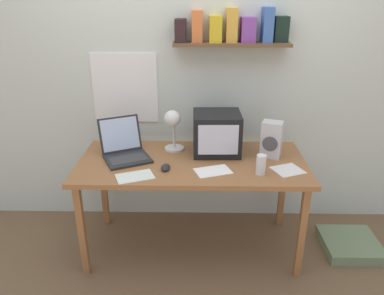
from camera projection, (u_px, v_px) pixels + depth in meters
ground_plane at (192, 246)px, 2.92m from camera, size 12.00×12.00×0.00m
back_wall at (194, 66)px, 2.89m from camera, size 5.60×0.24×2.60m
corner_desk at (192, 168)px, 2.67m from camera, size 1.60×0.75×0.73m
crt_monitor at (217, 133)px, 2.73m from camera, size 0.35×0.32×0.30m
laptop at (124, 148)px, 2.69m from camera, size 0.42×0.44×0.26m
desk_lamp at (173, 124)px, 2.70m from camera, size 0.15×0.20×0.33m
juice_glass at (261, 166)px, 2.43m from camera, size 0.06×0.06×0.13m
space_heater at (271, 139)px, 2.66m from camera, size 0.17×0.15×0.26m
computer_mouse at (165, 167)px, 2.51m from camera, size 0.07×0.11×0.03m
loose_paper_near_monitor at (213, 171)px, 2.48m from camera, size 0.27×0.22×0.00m
printed_handout at (288, 170)px, 2.50m from camera, size 0.24×0.23×0.00m
loose_paper_near_laptop at (135, 176)px, 2.41m from camera, size 0.27×0.23×0.00m
floor_cushion at (350, 244)px, 2.87m from camera, size 0.41×0.41×0.08m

